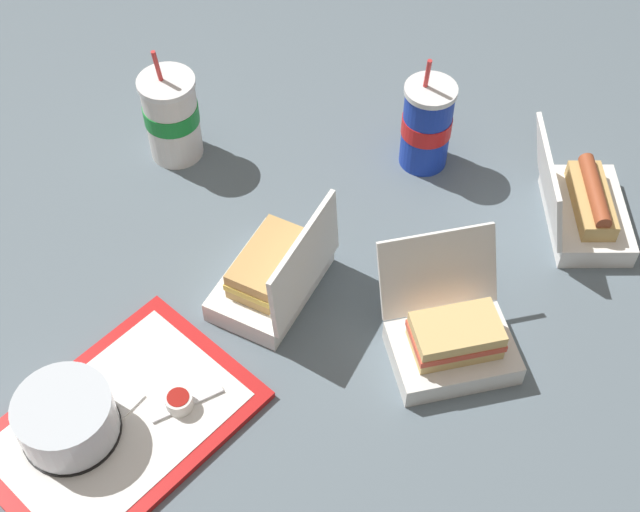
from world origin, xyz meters
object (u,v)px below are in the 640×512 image
(food_tray, at_px, (119,425))
(soda_cup_center, at_px, (427,125))
(clamshell_sandwich_back, at_px, (452,338))
(clamshell_sandwich_right, at_px, (274,274))
(plastic_fork, at_px, (187,404))
(cake_container, at_px, (67,419))
(ketchup_cup, at_px, (179,401))
(clamshell_hotdog_left, at_px, (583,207))
(soda_cup_left, at_px, (172,116))

(food_tray, bearing_deg, soda_cup_center, -172.76)
(food_tray, xyz_separation_m, clamshell_sandwich_back, (-0.44, 0.23, 0.04))
(food_tray, xyz_separation_m, clamshell_sandwich_right, (-0.32, -0.04, 0.04))
(plastic_fork, relative_size, clamshell_sandwich_back, 0.43)
(food_tray, height_order, clamshell_sandwich_right, clamshell_sandwich_right)
(cake_container, distance_m, plastic_fork, 0.17)
(cake_container, bearing_deg, food_tray, 151.72)
(food_tray, xyz_separation_m, ketchup_cup, (-0.08, 0.04, 0.02))
(ketchup_cup, bearing_deg, cake_container, -25.89)
(ketchup_cup, bearing_deg, plastic_fork, 149.48)
(ketchup_cup, height_order, clamshell_hotdog_left, clamshell_hotdog_left)
(cake_container, bearing_deg, plastic_fork, 153.81)
(clamshell_sandwich_back, height_order, soda_cup_left, soda_cup_left)
(ketchup_cup, distance_m, clamshell_hotdog_left, 0.73)
(soda_cup_center, bearing_deg, plastic_fork, 12.04)
(cake_container, bearing_deg, clamshell_hotdog_left, 165.54)
(plastic_fork, bearing_deg, clamshell_hotdog_left, -178.71)
(ketchup_cup, bearing_deg, clamshell_sandwich_right, -162.33)
(clamshell_sandwich_back, bearing_deg, soda_cup_left, -85.36)
(soda_cup_left, bearing_deg, clamshell_sandwich_back, 94.64)
(food_tray, bearing_deg, clamshell_sandwich_back, 152.82)
(cake_container, relative_size, ketchup_cup, 3.48)
(ketchup_cup, bearing_deg, soda_cup_left, -125.22)
(plastic_fork, bearing_deg, cake_container, -13.06)
(food_tray, height_order, plastic_fork, plastic_fork)
(clamshell_hotdog_left, height_order, soda_cup_center, soda_cup_center)
(food_tray, relative_size, plastic_fork, 3.60)
(clamshell_hotdog_left, bearing_deg, food_tray, -13.40)
(food_tray, height_order, soda_cup_left, soda_cup_left)
(soda_cup_center, bearing_deg, clamshell_sandwich_right, 7.39)
(cake_container, xyz_separation_m, soda_cup_left, (-0.45, -0.37, 0.04))
(food_tray, relative_size, soda_cup_left, 1.75)
(food_tray, relative_size, clamshell_sandwich_back, 1.55)
(plastic_fork, distance_m, clamshell_hotdog_left, 0.72)
(clamshell_sandwich_right, relative_size, soda_cup_center, 1.03)
(cake_container, height_order, ketchup_cup, cake_container)
(clamshell_hotdog_left, xyz_separation_m, clamshell_sandwich_right, (0.48, -0.23, 0.00))
(food_tray, height_order, ketchup_cup, ketchup_cup)
(clamshell_sandwich_back, xyz_separation_m, soda_cup_left, (0.05, -0.63, 0.04))
(cake_container, relative_size, clamshell_sandwich_right, 0.59)
(ketchup_cup, bearing_deg, clamshell_sandwich_back, 152.16)
(food_tray, distance_m, clamshell_sandwich_back, 0.50)
(food_tray, bearing_deg, cake_container, -28.28)
(ketchup_cup, xyz_separation_m, soda_cup_center, (-0.63, -0.13, 0.06))
(clamshell_sandwich_back, relative_size, soda_cup_left, 1.13)
(food_tray, distance_m, clamshell_sandwich_right, 0.33)
(ketchup_cup, height_order, soda_cup_center, soda_cup_center)
(ketchup_cup, height_order, clamshell_sandwich_back, clamshell_sandwich_back)
(food_tray, bearing_deg, clamshell_hotdog_left, 166.60)
(food_tray, xyz_separation_m, plastic_fork, (-0.09, 0.04, 0.01))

